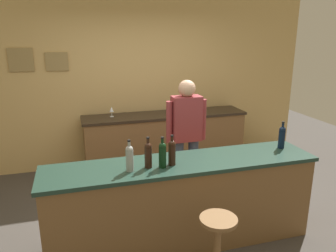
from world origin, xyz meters
TOP-DOWN VIEW (x-y plane):
  - ground_plane at (0.00, 0.00)m, footprint 10.00×10.00m
  - back_wall at (-0.01, 2.03)m, footprint 6.00×0.09m
  - bar_counter at (0.00, -0.40)m, footprint 2.78×0.60m
  - side_counter at (0.40, 1.65)m, footprint 2.65×0.56m
  - bartender at (0.32, 0.41)m, footprint 0.52×0.21m
  - bar_stool at (0.08, -1.10)m, footprint 0.32×0.32m
  - wine_bottle_a at (-0.55, -0.48)m, footprint 0.07×0.07m
  - wine_bottle_b at (-0.36, -0.45)m, footprint 0.07×0.07m
  - wine_bottle_c at (-0.23, -0.48)m, footprint 0.07×0.07m
  - wine_bottle_d at (-0.13, -0.45)m, footprint 0.07×0.07m
  - wine_bottle_e at (1.19, -0.33)m, footprint 0.07×0.07m
  - wine_glass_a at (-0.45, 1.71)m, footprint 0.07×0.07m
  - wine_glass_b at (0.94, 1.59)m, footprint 0.07×0.07m

SIDE VIEW (x-z plane):
  - ground_plane at x=0.00m, z-range 0.00..0.00m
  - side_counter at x=0.40m, z-range 0.00..0.90m
  - bar_stool at x=0.08m, z-range 0.12..0.80m
  - bar_counter at x=0.00m, z-range 0.00..0.92m
  - bartender at x=0.32m, z-range 0.13..1.75m
  - wine_glass_a at x=-0.45m, z-range 0.93..1.09m
  - wine_glass_b at x=0.94m, z-range 0.93..1.09m
  - wine_bottle_a at x=-0.55m, z-range 0.90..1.21m
  - wine_bottle_b at x=-0.36m, z-range 0.90..1.21m
  - wine_bottle_c at x=-0.23m, z-range 0.90..1.21m
  - wine_bottle_d at x=-0.13m, z-range 0.90..1.21m
  - wine_bottle_e at x=1.19m, z-range 0.90..1.21m
  - back_wall at x=-0.01m, z-range 0.00..2.80m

